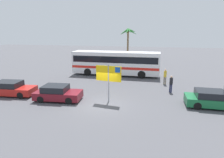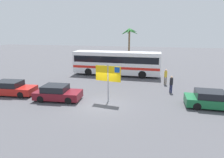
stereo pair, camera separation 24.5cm
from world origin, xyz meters
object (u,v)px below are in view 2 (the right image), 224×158
(ferry_sign, at_px, (109,75))
(pedestrian_by_bus, at_px, (166,75))
(bus_front_coach, at_px, (116,62))
(car_red, at_px, (11,88))
(car_maroon, at_px, (57,93))
(pedestrian_near_sign, at_px, (171,83))
(car_green, at_px, (212,100))

(ferry_sign, relative_size, pedestrian_by_bus, 1.81)
(bus_front_coach, relative_size, ferry_sign, 3.62)
(car_red, bearing_deg, car_maroon, -8.76)
(pedestrian_near_sign, bearing_deg, car_green, -93.34)
(car_green, xyz_separation_m, pedestrian_by_bus, (-3.36, 6.00, 0.41))
(ferry_sign, relative_size, pedestrian_near_sign, 1.91)
(car_red, distance_m, pedestrian_by_bus, 15.87)
(car_green, distance_m, car_red, 17.63)
(pedestrian_near_sign, xyz_separation_m, pedestrian_by_bus, (-0.43, 2.87, 0.06))
(bus_front_coach, distance_m, car_green, 13.58)
(bus_front_coach, bearing_deg, pedestrian_near_sign, -42.91)
(car_green, height_order, pedestrian_by_bus, pedestrian_by_bus)
(bus_front_coach, height_order, pedestrian_by_bus, bus_front_coach)
(car_maroon, distance_m, car_green, 12.73)
(pedestrian_near_sign, bearing_deg, car_maroon, 157.83)
(car_maroon, height_order, pedestrian_by_bus, pedestrian_by_bus)
(ferry_sign, distance_m, car_red, 9.54)
(pedestrian_by_bus, bearing_deg, car_red, -37.15)
(ferry_sign, xyz_separation_m, pedestrian_by_bus, (4.86, 6.65, -1.28))
(car_maroon, relative_size, car_red, 0.91)
(car_green, bearing_deg, car_maroon, -174.07)
(pedestrian_by_bus, bearing_deg, pedestrian_near_sign, 35.39)
(car_maroon, bearing_deg, car_green, 0.50)
(ferry_sign, bearing_deg, car_red, -171.14)
(car_maroon, distance_m, car_red, 4.95)
(car_red, height_order, pedestrian_by_bus, pedestrian_by_bus)
(bus_front_coach, relative_size, car_maroon, 2.83)
(ferry_sign, relative_size, car_green, 0.77)
(ferry_sign, height_order, pedestrian_by_bus, ferry_sign)
(ferry_sign, distance_m, pedestrian_by_bus, 8.34)
(ferry_sign, xyz_separation_m, car_maroon, (-4.45, -0.60, -1.69))
(car_maroon, xyz_separation_m, car_green, (12.67, 1.25, 0.00))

